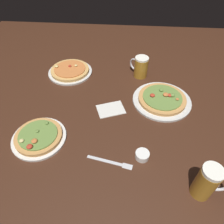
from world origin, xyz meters
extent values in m
cube|color=#3D2114|center=(0.00, 0.00, -0.01)|extent=(2.40, 2.40, 0.03)
cylinder|color=silver|center=(-0.34, -0.19, 0.01)|extent=(0.26, 0.26, 0.01)
cylinder|color=tan|center=(-0.34, -0.19, 0.02)|extent=(0.23, 0.23, 0.02)
cylinder|color=olive|center=(-0.34, -0.19, 0.03)|extent=(0.19, 0.19, 0.01)
ellipsoid|color=#C67038|center=(-0.34, -0.24, 0.04)|extent=(0.03, 0.03, 0.01)
ellipsoid|color=#DBC67A|center=(-0.40, -0.24, 0.04)|extent=(0.02, 0.02, 0.01)
ellipsoid|color=olive|center=(-0.35, -0.18, 0.04)|extent=(0.02, 0.02, 0.01)
ellipsoid|color=#B73823|center=(-0.35, -0.27, 0.04)|extent=(0.03, 0.03, 0.01)
ellipsoid|color=olive|center=(-0.32, -0.12, 0.04)|extent=(0.02, 0.02, 0.01)
cylinder|color=silver|center=(0.28, 0.13, 0.01)|extent=(0.34, 0.34, 0.01)
cylinder|color=tan|center=(0.28, 0.13, 0.02)|extent=(0.27, 0.27, 0.02)
cylinder|color=olive|center=(0.28, 0.13, 0.03)|extent=(0.22, 0.22, 0.01)
ellipsoid|color=#C67038|center=(0.30, 0.14, 0.04)|extent=(0.03, 0.03, 0.02)
ellipsoid|color=#B73823|center=(0.32, 0.14, 0.04)|extent=(0.03, 0.03, 0.01)
ellipsoid|color=olive|center=(0.34, 0.14, 0.04)|extent=(0.03, 0.03, 0.01)
ellipsoid|color=#B73823|center=(0.22, 0.13, 0.04)|extent=(0.03, 0.03, 0.01)
ellipsoid|color=olive|center=(0.28, 0.18, 0.04)|extent=(0.03, 0.03, 0.01)
ellipsoid|color=#C67038|center=(0.36, 0.11, 0.04)|extent=(0.02, 0.02, 0.01)
cylinder|color=silver|center=(-0.32, 0.37, 0.01)|extent=(0.29, 0.29, 0.01)
cylinder|color=tan|center=(-0.32, 0.37, 0.02)|extent=(0.26, 0.26, 0.02)
cylinder|color=#C67038|center=(-0.32, 0.37, 0.03)|extent=(0.21, 0.21, 0.01)
ellipsoid|color=#DBC67A|center=(-0.28, 0.40, 0.04)|extent=(0.02, 0.02, 0.01)
ellipsoid|color=#DBC67A|center=(-0.41, 0.38, 0.04)|extent=(0.02, 0.02, 0.01)
ellipsoid|color=#B73823|center=(-0.32, 0.39, 0.04)|extent=(0.02, 0.02, 0.01)
cylinder|color=#B27A23|center=(0.38, -0.40, 0.08)|extent=(0.08, 0.08, 0.16)
cylinder|color=white|center=(0.38, -0.40, 0.16)|extent=(0.08, 0.08, 0.02)
torus|color=silver|center=(0.43, -0.40, 0.08)|extent=(0.10, 0.01, 0.10)
cylinder|color=#B27A23|center=(0.16, 0.38, 0.06)|extent=(0.09, 0.09, 0.13)
cylinder|color=white|center=(0.16, 0.38, 0.13)|extent=(0.09, 0.09, 0.01)
torus|color=silver|center=(0.12, 0.42, 0.06)|extent=(0.07, 0.06, 0.08)
cylinder|color=white|center=(0.16, -0.26, 0.02)|extent=(0.06, 0.06, 0.03)
cube|color=silver|center=(-0.01, 0.04, 0.00)|extent=(0.18, 0.15, 0.01)
cube|color=silver|center=(-0.01, -0.29, 0.00)|extent=(0.17, 0.05, 0.01)
cube|color=silver|center=(0.09, -0.31, 0.00)|extent=(0.05, 0.03, 0.00)
camera|label=1|loc=(0.06, -0.78, 0.81)|focal=32.97mm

